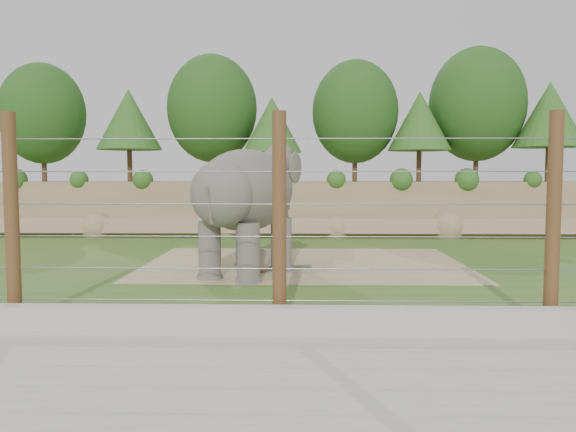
{
  "coord_description": "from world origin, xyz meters",
  "views": [
    {
      "loc": [
        0.41,
        -14.79,
        2.85
      ],
      "look_at": [
        0.0,
        2.0,
        1.6
      ],
      "focal_mm": 35.0,
      "sensor_mm": 36.0,
      "label": 1
    }
  ],
  "objects": [
    {
      "name": "barrier_fence",
      "position": [
        0.0,
        -4.5,
        2.0
      ],
      "size": [
        20.26,
        0.26,
        4.0
      ],
      "color": "brown",
      "rests_on": "ground"
    },
    {
      "name": "elephant",
      "position": [
        -1.14,
        0.91,
        1.86
      ],
      "size": [
        3.66,
        5.0,
        3.72
      ],
      "primitive_type": null,
      "rotation": [
        0.0,
        0.0,
        -0.42
      ],
      "color": "#66625C",
      "rests_on": "ground"
    },
    {
      "name": "back_embankment",
      "position": [
        0.59,
        12.68,
        3.97
      ],
      "size": [
        30.0,
        5.52,
        8.77
      ],
      "color": "#947B5B",
      "rests_on": "ground"
    },
    {
      "name": "retaining_wall",
      "position": [
        0.0,
        -5.0,
        0.25
      ],
      "size": [
        26.0,
        0.35,
        0.5
      ],
      "primitive_type": "cube",
      "color": "#ACAA9F",
      "rests_on": "ground"
    },
    {
      "name": "dirt_patch",
      "position": [
        0.5,
        3.0,
        0.01
      ],
      "size": [
        10.0,
        7.0,
        0.02
      ],
      "primitive_type": "cube",
      "color": "tan",
      "rests_on": "ground"
    },
    {
      "name": "walkway",
      "position": [
        0.0,
        -7.0,
        0.01
      ],
      "size": [
        26.0,
        4.0,
        0.01
      ],
      "primitive_type": "cube",
      "color": "#ACAA9F",
      "rests_on": "ground"
    },
    {
      "name": "stone_ball",
      "position": [
        -0.85,
        1.27,
        0.37
      ],
      "size": [
        0.7,
        0.7,
        0.7
      ],
      "primitive_type": "sphere",
      "color": "gray",
      "rests_on": "dirt_patch"
    },
    {
      "name": "drain_grate",
      "position": [
        0.21,
        2.11,
        0.04
      ],
      "size": [
        1.0,
        0.6,
        0.03
      ],
      "primitive_type": "cube",
      "color": "#262628",
      "rests_on": "dirt_patch"
    },
    {
      "name": "ground",
      "position": [
        0.0,
        0.0,
        0.0
      ],
      "size": [
        90.0,
        90.0,
        0.0
      ],
      "primitive_type": "plane",
      "color": "#386425",
      "rests_on": "ground"
    }
  ]
}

